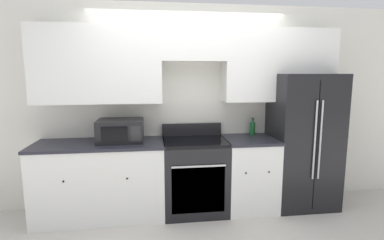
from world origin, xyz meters
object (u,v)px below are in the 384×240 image
refrigerator (302,141)px  bottle (252,128)px  microwave (121,130)px  oven_range (195,175)px

refrigerator → bottle: refrigerator is taller
microwave → bottle: microwave is taller
refrigerator → bottle: bearing=163.6°
oven_range → refrigerator: refrigerator is taller
refrigerator → microwave: bearing=179.5°
refrigerator → microwave: size_ratio=3.21×
microwave → bottle: (1.70, 0.16, -0.04)m
oven_range → bottle: 1.00m
oven_range → microwave: size_ratio=2.01×
microwave → refrigerator: bearing=-0.5°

